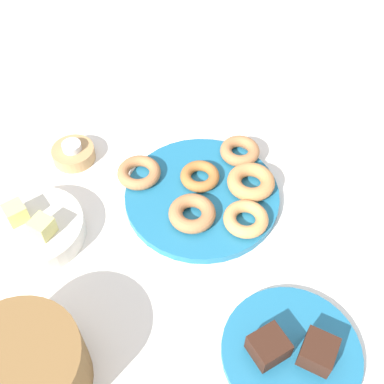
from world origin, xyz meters
name	(u,v)px	position (x,y,z in m)	size (l,w,h in m)	color
ground_plane	(202,198)	(0.00, 0.00, 0.00)	(2.40, 2.40, 0.00)	white
donut_plate	(202,196)	(0.00, 0.00, 0.01)	(0.31, 0.31, 0.02)	#1E6B93
donut_0	(251,182)	(-0.06, -0.08, 0.03)	(0.10, 0.10, 0.03)	#C6844C
donut_1	(192,213)	(-0.03, 0.06, 0.03)	(0.09, 0.09, 0.03)	#B27547
donut_2	(139,173)	(0.13, 0.05, 0.03)	(0.09, 0.09, 0.02)	#B27547
donut_3	(245,220)	(-0.11, 0.00, 0.03)	(0.09, 0.09, 0.02)	tan
donut_4	(200,176)	(0.03, -0.02, 0.03)	(0.08, 0.08, 0.02)	#AD6B33
donut_5	(240,151)	(0.01, -0.13, 0.03)	(0.08, 0.08, 0.02)	#B27547
cake_plate	(291,352)	(-0.32, 0.15, 0.01)	(0.22, 0.22, 0.01)	#1E6B93
brownie_near	(318,352)	(-0.35, 0.13, 0.03)	(0.05, 0.05, 0.04)	#381E14
brownie_far	(268,347)	(-0.29, 0.17, 0.03)	(0.05, 0.05, 0.04)	#381E14
candle_holder	(74,154)	(0.28, 0.10, 0.01)	(0.09, 0.09, 0.03)	tan
tealight	(72,146)	(0.28, 0.10, 0.04)	(0.04, 0.04, 0.01)	silver
basket	(23,371)	(-0.05, 0.45, 0.05)	(0.19, 0.19, 0.11)	brown
fruit_bowl	(37,230)	(0.17, 0.28, 0.02)	(0.18, 0.18, 0.04)	silver
melon_chunk_left	(42,227)	(0.14, 0.28, 0.06)	(0.04, 0.04, 0.04)	#DBD67A
melon_chunk_right	(16,213)	(0.20, 0.29, 0.06)	(0.04, 0.04, 0.04)	#DBD67A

